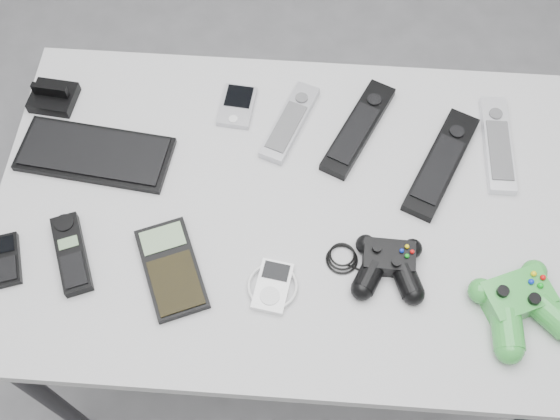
# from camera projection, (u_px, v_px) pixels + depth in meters

# --- Properties ---
(floor) EXTENTS (3.50, 3.50, 0.00)m
(floor) POSITION_uv_depth(u_px,v_px,m) (313.00, 364.00, 1.81)
(floor) COLOR slate
(floor) RESTS_ON ground
(desk) EXTENTS (1.09, 0.70, 0.73)m
(desk) POSITION_uv_depth(u_px,v_px,m) (288.00, 222.00, 1.27)
(desk) COLOR #A8A8AB
(desk) RESTS_ON floor
(pda_keyboard) EXTENTS (0.30, 0.16, 0.02)m
(pda_keyboard) POSITION_uv_depth(u_px,v_px,m) (95.00, 154.00, 1.26)
(pda_keyboard) COLOR black
(pda_keyboard) RESTS_ON desk
(dock_bracket) EXTENTS (0.09, 0.08, 0.05)m
(dock_bracket) POSITION_uv_depth(u_px,v_px,m) (52.00, 94.00, 1.31)
(dock_bracket) COLOR black
(dock_bracket) RESTS_ON desk
(pda) EXTENTS (0.07, 0.11, 0.02)m
(pda) POSITION_uv_depth(u_px,v_px,m) (237.00, 106.00, 1.32)
(pda) COLOR #ABABB3
(pda) RESTS_ON desk
(remote_silver_a) EXTENTS (0.11, 0.20, 0.02)m
(remote_silver_a) POSITION_uv_depth(u_px,v_px,m) (290.00, 122.00, 1.29)
(remote_silver_a) COLOR #ABABB3
(remote_silver_a) RESTS_ON desk
(remote_black_a) EXTENTS (0.15, 0.24, 0.02)m
(remote_black_a) POSITION_uv_depth(u_px,v_px,m) (359.00, 128.00, 1.29)
(remote_black_a) COLOR black
(remote_black_a) RESTS_ON desk
(remote_black_b) EXTENTS (0.16, 0.25, 0.02)m
(remote_black_b) POSITION_uv_depth(u_px,v_px,m) (442.00, 163.00, 1.25)
(remote_black_b) COLOR black
(remote_black_b) RESTS_ON desk
(remote_silver_b) EXTENTS (0.05, 0.22, 0.02)m
(remote_silver_b) POSITION_uv_depth(u_px,v_px,m) (498.00, 144.00, 1.27)
(remote_silver_b) COLOR silver
(remote_silver_b) RESTS_ON desk
(mobile_phone) EXTENTS (0.07, 0.11, 0.02)m
(mobile_phone) POSITION_uv_depth(u_px,v_px,m) (6.00, 260.00, 1.15)
(mobile_phone) COLOR black
(mobile_phone) RESTS_ON desk
(cordless_handset) EXTENTS (0.10, 0.16, 0.02)m
(cordless_handset) POSITION_uv_depth(u_px,v_px,m) (71.00, 254.00, 1.15)
(cordless_handset) COLOR black
(cordless_handset) RESTS_ON desk
(calculator) EXTENTS (0.15, 0.20, 0.02)m
(calculator) POSITION_uv_depth(u_px,v_px,m) (171.00, 268.00, 1.14)
(calculator) COLOR black
(calculator) RESTS_ON desk
(mp3_player) EXTENTS (0.10, 0.11, 0.02)m
(mp3_player) POSITION_uv_depth(u_px,v_px,m) (273.00, 286.00, 1.13)
(mp3_player) COLOR white
(mp3_player) RESTS_ON desk
(controller_black) EXTENTS (0.22, 0.14, 0.04)m
(controller_black) POSITION_uv_depth(u_px,v_px,m) (389.00, 264.00, 1.13)
(controller_black) COLOR black
(controller_black) RESTS_ON desk
(controller_green) EXTENTS (0.21, 0.22, 0.05)m
(controller_green) POSITION_uv_depth(u_px,v_px,m) (521.00, 304.00, 1.09)
(controller_green) COLOR #227E32
(controller_green) RESTS_ON desk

